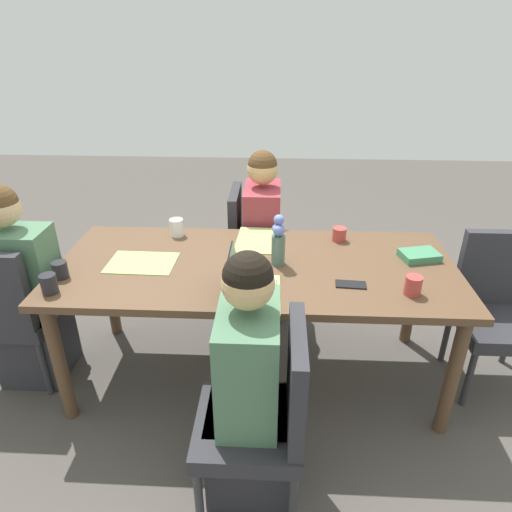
% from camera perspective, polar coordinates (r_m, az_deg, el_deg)
% --- Properties ---
extents(ground_plane, '(10.00, 10.00, 0.00)m').
position_cam_1_polar(ground_plane, '(2.88, 0.00, -14.48)').
color(ground_plane, '#4C4742').
extents(dining_table, '(2.14, 0.92, 0.76)m').
position_cam_1_polar(dining_table, '(2.48, 0.00, -2.62)').
color(dining_table, brown).
rests_on(dining_table, ground_plane).
extents(chair_head_left_left_near, '(0.44, 0.44, 0.90)m').
position_cam_1_polar(chair_head_left_left_near, '(2.89, -28.57, -5.87)').
color(chair_head_left_left_near, '#2D2D33').
rests_on(chair_head_left_left_near, ground_plane).
extents(person_head_left_left_near, '(0.40, 0.36, 1.19)m').
position_cam_1_polar(person_head_left_left_near, '(2.90, -26.98, -4.72)').
color(person_head_left_left_near, '#2D2D33').
rests_on(person_head_left_left_near, ground_plane).
extents(chair_far_left_mid, '(0.44, 0.44, 0.90)m').
position_cam_1_polar(chair_far_left_mid, '(3.26, -0.52, 1.47)').
color(chair_far_left_mid, '#2D2D33').
rests_on(chair_far_left_mid, ground_plane).
extents(person_far_left_mid, '(0.36, 0.40, 1.19)m').
position_cam_1_polar(person_far_left_mid, '(3.20, 0.75, 1.42)').
color(person_far_left_mid, '#2D2D33').
rests_on(person_far_left_mid, ground_plane).
extents(chair_near_left_far, '(0.44, 0.44, 0.90)m').
position_cam_1_polar(chair_near_left_far, '(1.97, 1.30, -18.90)').
color(chair_near_left_far, '#2D2D33').
rests_on(chair_near_left_far, ground_plane).
extents(person_near_left_far, '(0.36, 0.40, 1.19)m').
position_cam_1_polar(person_near_left_far, '(1.99, -0.89, -17.03)').
color(person_near_left_far, '#2D2D33').
rests_on(person_near_left_far, ground_plane).
extents(chair_head_right_right_near, '(0.44, 0.44, 0.90)m').
position_cam_1_polar(chair_head_right_right_near, '(2.92, 28.02, -5.41)').
color(chair_head_right_right_near, '#2D2D33').
rests_on(chair_head_right_right_near, ground_plane).
extents(flower_vase, '(0.07, 0.09, 0.28)m').
position_cam_1_polar(flower_vase, '(2.39, 2.80, 1.96)').
color(flower_vase, '#4C6B60').
rests_on(flower_vase, dining_table).
extents(placemat_head_left_left_near, '(0.37, 0.27, 0.00)m').
position_cam_1_polar(placemat_head_left_left_near, '(2.53, -14.11, -0.82)').
color(placemat_head_left_left_near, '#9EBC66').
rests_on(placemat_head_left_left_near, dining_table).
extents(placemat_far_left_mid, '(0.28, 0.37, 0.00)m').
position_cam_1_polar(placemat_far_left_mid, '(2.71, 0.37, 2.01)').
color(placemat_far_left_mid, '#9EBC66').
rests_on(placemat_far_left_mid, dining_table).
extents(placemat_near_left_far, '(0.26, 0.36, 0.00)m').
position_cam_1_polar(placemat_near_left_far, '(2.18, -0.32, -4.75)').
color(placemat_near_left_far, '#9EBC66').
rests_on(placemat_near_left_far, dining_table).
extents(laptop_near_left_far, '(0.22, 0.32, 0.21)m').
position_cam_1_polar(laptop_near_left_far, '(2.14, -1.09, -4.05)').
color(laptop_near_left_far, silver).
rests_on(laptop_near_left_far, dining_table).
extents(coffee_mug_near_left, '(0.08, 0.08, 0.11)m').
position_cam_1_polar(coffee_mug_near_left, '(2.80, -9.91, 3.54)').
color(coffee_mug_near_left, white).
rests_on(coffee_mug_near_left, dining_table).
extents(coffee_mug_near_right, '(0.08, 0.08, 0.08)m').
position_cam_1_polar(coffee_mug_near_right, '(2.74, 10.40, 2.70)').
color(coffee_mug_near_right, '#AD3D38').
rests_on(coffee_mug_near_right, dining_table).
extents(coffee_mug_centre_left, '(0.08, 0.08, 0.09)m').
position_cam_1_polar(coffee_mug_centre_left, '(2.28, 19.10, -3.51)').
color(coffee_mug_centre_left, '#AD3D38').
rests_on(coffee_mug_centre_left, dining_table).
extents(coffee_mug_centre_right, '(0.08, 0.08, 0.10)m').
position_cam_1_polar(coffee_mug_centre_right, '(2.38, -24.52, -3.19)').
color(coffee_mug_centre_right, '#232328').
rests_on(coffee_mug_centre_right, dining_table).
extents(coffee_mug_far_left, '(0.07, 0.07, 0.09)m').
position_cam_1_polar(coffee_mug_far_left, '(2.50, -23.33, -1.61)').
color(coffee_mug_far_left, '#232328').
rests_on(coffee_mug_far_left, dining_table).
extents(book_red_cover, '(0.23, 0.18, 0.04)m').
position_cam_1_polar(book_red_cover, '(2.65, 19.80, 0.08)').
color(book_red_cover, '#3D7F56').
rests_on(book_red_cover, dining_table).
extents(phone_black, '(0.15, 0.08, 0.01)m').
position_cam_1_polar(phone_black, '(2.30, 11.80, -3.52)').
color(phone_black, black).
rests_on(phone_black, dining_table).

